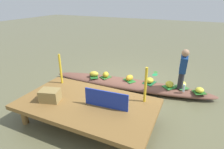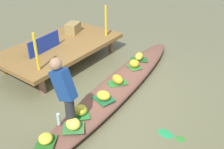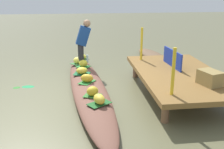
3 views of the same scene
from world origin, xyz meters
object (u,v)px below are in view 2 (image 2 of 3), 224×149
Objects in this scene: banana_bunch_2 at (80,110)px; produce_crate at (73,28)px; vendor_person at (64,90)px; water_bottle at (59,119)px; banana_bunch_4 at (103,95)px; banana_bunch_6 at (73,124)px; banana_bunch_1 at (46,138)px; market_banner at (44,44)px; vendor_boat at (117,87)px; banana_bunch_3 at (134,63)px; banana_bunch_5 at (139,56)px; banana_bunch_0 at (118,79)px.

banana_bunch_2 is 3.41m from produce_crate.
water_bottle is at bearing 137.82° from vendor_person.
banana_bunch_4 is 1.09× the size of banana_bunch_6.
banana_bunch_1 is 0.51m from banana_bunch_6.
vendor_boat is at bearing -88.30° from market_banner.
vendor_boat is 2.12m from banana_bunch_1.
water_bottle is (-1.69, 0.04, 0.24)m from vendor_boat.
banana_bunch_3 is (2.90, 0.16, 0.02)m from banana_bunch_1.
banana_bunch_3 is at bearing 6.85° from banana_bunch_6.
produce_crate is at bearing 8.61° from market_banner.
banana_bunch_5 is 2.19m from produce_crate.
vendor_person reaches higher than banana_bunch_6.
market_banner is 1.35m from produce_crate.
vendor_boat is 1.65m from banana_bunch_6.
banana_bunch_3 is at bearing -67.33° from market_banner.
banana_bunch_6 is at bearing -174.22° from banana_bunch_4.
water_bottle reaches higher than banana_bunch_2.
vendor_person reaches higher than banana_bunch_2.
water_bottle reaches higher than banana_bunch_0.
banana_bunch_0 is 1.22m from banana_bunch_5.
market_banner is at bearing 63.34° from banana_bunch_2.
vendor_person reaches higher than market_banner.
market_banner reaches higher than banana_bunch_2.
banana_bunch_6 is (0.49, -0.13, 0.02)m from banana_bunch_1.
banana_bunch_5 is (1.21, 0.19, -0.00)m from banana_bunch_0.
banana_bunch_2 is 2.40m from market_banner.
banana_bunch_3 is 0.54× the size of produce_crate.
market_banner is at bearing 53.45° from water_bottle.
banana_bunch_4 is at bearing -4.42° from banana_bunch_2.
banana_bunch_3 is 1.46m from banana_bunch_4.
vendor_person is at bearing 175.83° from banana_bunch_2.
banana_bunch_2 reaches higher than vendor_boat.
banana_bunch_3 is 2.44m from vendor_person.
vendor_boat is 0.82m from banana_bunch_3.
vendor_boat is 23.47× the size of water_bottle.
banana_bunch_3 is at bearing -97.85° from produce_crate.
banana_bunch_3 is at bearing 3.09° from banana_bunch_1.
produce_crate is at bearing 64.45° from banana_bunch_0.
banana_bunch_2 is at bearing 175.58° from banana_bunch_4.
banana_bunch_4 is (0.62, -0.05, -0.01)m from banana_bunch_2.
vendor_boat is at bearing 8.02° from banana_bunch_6.
banana_bunch_2 is at bearing 22.95° from banana_bunch_6.
banana_bunch_2 is at bearing -176.00° from banana_bunch_3.
produce_crate is at bearing 92.15° from banana_bunch_5.
banana_bunch_0 is at bearing 7.34° from banana_bunch_6.
market_banner is at bearing 48.39° from banana_bunch_1.
banana_bunch_6 is (-2.41, -0.29, -0.00)m from banana_bunch_3.
banana_bunch_3 is at bearing 2.96° from vendor_person.
market_banner is at bearing 116.87° from banana_bunch_3.
banana_bunch_1 is at bearing -175.47° from banana_bunch_5.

